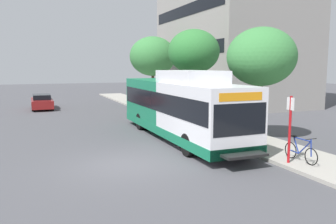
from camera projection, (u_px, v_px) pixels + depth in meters
The scene contains 9 objects.
ground_plane at pixel (91, 130), 20.79m from camera, with size 120.00×120.00×0.00m, color #4C4C51.
sidewalk_curb at pixel (208, 127), 21.55m from camera, with size 3.00×56.00×0.14m, color #A8A399.
transit_bus at pixel (179, 107), 18.23m from camera, with size 2.58×12.25×3.65m.
bus_stop_sign_pole at pixel (290, 124), 13.12m from camera, with size 0.10×0.36×2.60m.
bicycle_parked at pixel (301, 151), 13.41m from camera, with size 0.52×1.76×1.02m.
street_tree_near_stop at pixel (261, 57), 17.52m from camera, with size 3.53×3.53×5.70m.
street_tree_mid_block at pixel (194, 52), 24.65m from camera, with size 3.71×3.71×6.35m.
street_tree_far_block at pixel (153, 56), 33.71m from camera, with size 4.53×4.53×6.62m.
parked_car_far_lane at pixel (42, 102), 31.08m from camera, with size 1.80×4.50×1.33m.
Camera 1 is at (-3.33, -12.73, 3.85)m, focal length 36.68 mm.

